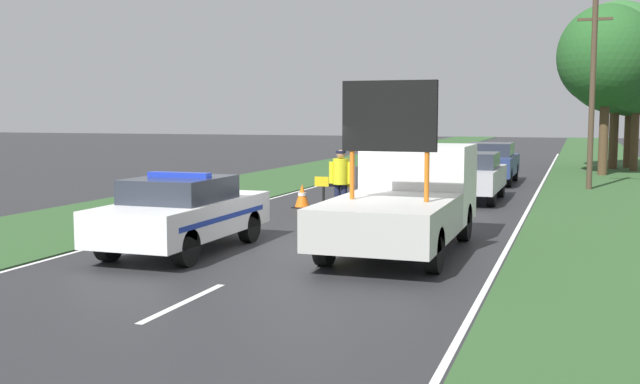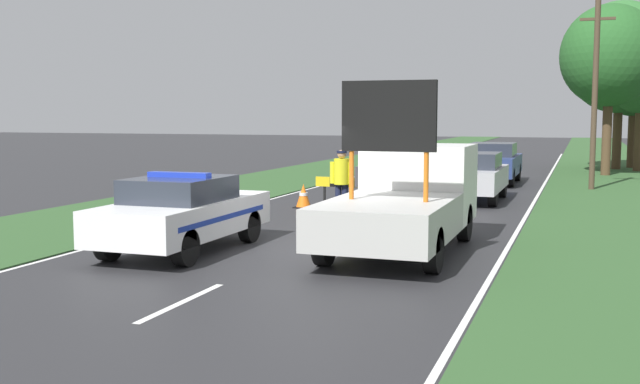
% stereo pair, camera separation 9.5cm
% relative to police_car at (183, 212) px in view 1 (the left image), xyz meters
% --- Properties ---
extents(ground_plane, '(160.00, 160.00, 0.00)m').
position_rel_police_car_xyz_m(ground_plane, '(2.06, 0.91, -0.77)').
color(ground_plane, '#28282B').
extents(lane_markings, '(8.14, 59.70, 0.01)m').
position_rel_police_car_xyz_m(lane_markings, '(2.06, 11.43, -0.77)').
color(lane_markings, silver).
rests_on(lane_markings, ground).
extents(grass_verge_left, '(4.91, 120.00, 0.03)m').
position_rel_police_car_xyz_m(grass_verge_left, '(-4.51, 20.91, -0.76)').
color(grass_verge_left, '#2D5128').
rests_on(grass_verge_left, ground).
extents(grass_verge_right, '(4.91, 120.00, 0.03)m').
position_rel_police_car_xyz_m(grass_verge_right, '(8.63, 20.91, -0.76)').
color(grass_verge_right, '#2D5128').
rests_on(grass_verge_right, ground).
extents(police_car, '(1.86, 4.49, 1.58)m').
position_rel_police_car_xyz_m(police_car, '(0.00, 0.00, 0.00)').
color(police_car, white).
rests_on(police_car, ground).
extents(work_truck, '(2.21, 5.63, 3.32)m').
position_rel_police_car_xyz_m(work_truck, '(4.12, 1.79, 0.26)').
color(work_truck, white).
rests_on(work_truck, ground).
extents(road_barrier, '(2.41, 0.08, 1.03)m').
position_rel_police_car_xyz_m(road_barrier, '(1.85, 6.07, 0.06)').
color(road_barrier, black).
rests_on(road_barrier, ground).
extents(police_officer, '(0.64, 0.41, 1.79)m').
position_rel_police_car_xyz_m(police_officer, '(1.52, 5.59, 0.29)').
color(police_officer, '#191E38').
rests_on(police_officer, ground).
extents(pedestrian_civilian, '(0.60, 0.38, 1.66)m').
position_rel_police_car_xyz_m(pedestrian_civilian, '(2.21, 5.50, 0.20)').
color(pedestrian_civilian, brown).
rests_on(pedestrian_civilian, ground).
extents(traffic_cone_near_police, '(0.36, 0.36, 0.50)m').
position_rel_police_car_xyz_m(traffic_cone_near_police, '(4.40, 5.04, -0.53)').
color(traffic_cone_near_police, black).
rests_on(traffic_cone_near_police, ground).
extents(traffic_cone_centre_front, '(0.35, 0.35, 0.49)m').
position_rel_police_car_xyz_m(traffic_cone_centre_front, '(-1.40, 4.89, -0.53)').
color(traffic_cone_centre_front, black).
rests_on(traffic_cone_centre_front, ground).
extents(traffic_cone_near_truck, '(0.34, 0.34, 0.48)m').
position_rel_police_car_xyz_m(traffic_cone_near_truck, '(2.54, 6.84, -0.54)').
color(traffic_cone_near_truck, black).
rests_on(traffic_cone_near_truck, ground).
extents(traffic_cone_behind_barrier, '(0.51, 0.51, 0.70)m').
position_rel_police_car_xyz_m(traffic_cone_behind_barrier, '(-0.20, 7.34, -0.43)').
color(traffic_cone_behind_barrier, black).
rests_on(traffic_cone_behind_barrier, ground).
extents(traffic_cone_lane_edge, '(0.46, 0.46, 0.63)m').
position_rel_police_car_xyz_m(traffic_cone_lane_edge, '(2.15, 7.44, -0.46)').
color(traffic_cone_lane_edge, black).
rests_on(traffic_cone_lane_edge, ground).
extents(queued_car_sedan_silver, '(1.73, 4.31, 1.53)m').
position_rel_police_car_xyz_m(queued_car_sedan_silver, '(4.26, 10.72, 0.03)').
color(queued_car_sedan_silver, '#B2B2B7').
rests_on(queued_car_sedan_silver, ground).
extents(queued_car_hatch_blue, '(1.90, 4.67, 1.61)m').
position_rel_police_car_xyz_m(queued_car_hatch_blue, '(4.11, 17.17, 0.06)').
color(queued_car_hatch_blue, navy).
rests_on(queued_car_hatch_blue, ground).
extents(roadside_tree_near_left, '(2.93, 2.93, 5.85)m').
position_rel_police_car_xyz_m(roadside_tree_near_left, '(9.92, 25.71, 3.49)').
color(roadside_tree_near_left, '#4C3823').
rests_on(roadside_tree_near_left, ground).
extents(roadside_tree_near_right, '(4.27, 4.27, 7.54)m').
position_rel_police_car_xyz_m(roadside_tree_near_right, '(8.44, 22.61, 4.50)').
color(roadside_tree_near_right, '#4C3823').
rests_on(roadside_tree_near_right, ground).
extents(roadside_tree_mid_left, '(4.72, 4.72, 7.60)m').
position_rel_police_car_xyz_m(roadside_tree_mid_left, '(9.79, 28.18, 4.33)').
color(roadside_tree_mid_left, '#4C3823').
rests_on(roadside_tree_mid_left, ground).
extents(roadside_tree_mid_right, '(5.19, 5.19, 8.23)m').
position_rel_police_car_xyz_m(roadside_tree_mid_right, '(9.03, 26.78, 4.72)').
color(roadside_tree_mid_right, '#4C3823').
rests_on(roadside_tree_mid_right, ground).
extents(utility_pole, '(1.20, 0.20, 6.75)m').
position_rel_police_car_xyz_m(utility_pole, '(7.79, 15.60, 2.72)').
color(utility_pole, '#473828').
rests_on(utility_pole, ground).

